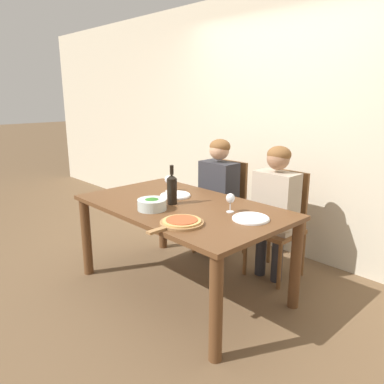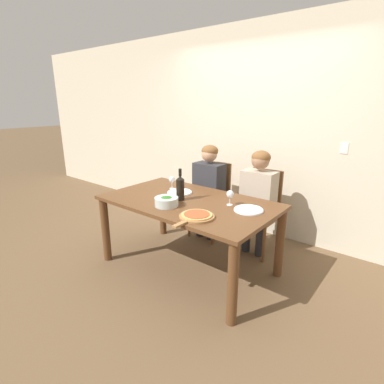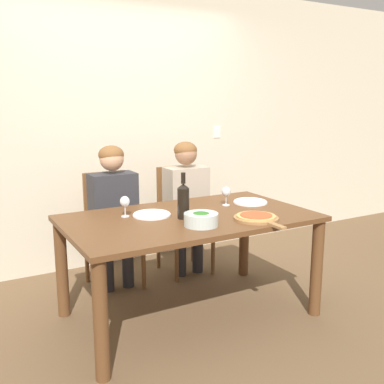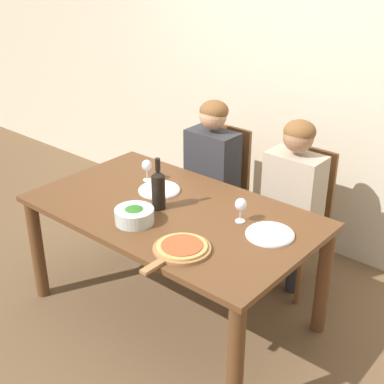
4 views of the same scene
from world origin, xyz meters
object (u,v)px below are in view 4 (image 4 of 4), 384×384
object	(u,v)px
person_woman	(211,165)
dinner_plate_left	(159,190)
pizza_on_board	(181,248)
wine_glass_left	(147,166)
chair_right	(298,214)
chair_left	(220,186)
wine_glass_right	(241,206)
wine_bottle	(158,189)
dinner_plate_right	(270,234)
broccoli_bowl	(134,215)
person_man	(292,191)

from	to	relation	value
person_woman	dinner_plate_left	xyz separation A→B (m)	(0.06, -0.63, 0.04)
pizza_on_board	wine_glass_left	distance (m)	0.94
chair_right	pizza_on_board	size ratio (longest dim) A/B	2.16
dinner_plate_left	pizza_on_board	bearing A→B (deg)	-37.87
chair_left	person_woman	world-z (taller)	person_woman
chair_right	wine_glass_right	bearing A→B (deg)	-89.01
pizza_on_board	wine_bottle	bearing A→B (deg)	146.51
dinner_plate_right	dinner_plate_left	bearing A→B (deg)	178.71
chair_right	dinner_plate_right	bearing A→B (deg)	-72.94
chair_left	wine_glass_right	bearing A→B (deg)	-46.11
chair_right	broccoli_bowl	world-z (taller)	chair_right
dinner_plate_right	wine_bottle	bearing A→B (deg)	-167.30
dinner_plate_left	wine_glass_right	world-z (taller)	wine_glass_right
wine_bottle	broccoli_bowl	bearing A→B (deg)	-86.32
person_woman	person_man	xyz separation A→B (m)	(0.70, 0.00, 0.00)
dinner_plate_left	wine_glass_left	bearing A→B (deg)	159.03
wine_bottle	dinner_plate_left	world-z (taller)	wine_bottle
wine_glass_left	wine_glass_right	size ratio (longest dim) A/B	1.00
chair_left	dinner_plate_left	xyz separation A→B (m)	(0.06, -0.74, 0.26)
dinner_plate_left	person_woman	bearing A→B (deg)	95.83
person_man	dinner_plate_left	size ratio (longest dim) A/B	4.46
chair_left	person_woman	bearing A→B (deg)	-90.00
pizza_on_board	chair_right	bearing A→B (deg)	88.13
pizza_on_board	person_man	bearing A→B (deg)	87.93
person_woman	broccoli_bowl	size ratio (longest dim) A/B	5.31
person_woman	broccoli_bowl	bearing A→B (deg)	-76.68
dinner_plate_left	person_man	bearing A→B (deg)	44.64
wine_bottle	dinner_plate_left	distance (m)	0.27
wine_glass_right	wine_bottle	bearing A→B (deg)	-159.31
wine_bottle	pizza_on_board	distance (m)	0.53
wine_glass_left	dinner_plate_left	bearing A→B (deg)	-20.97
dinner_plate_right	wine_glass_right	xyz separation A→B (m)	(-0.22, 0.02, 0.10)
wine_bottle	chair_left	bearing A→B (deg)	103.94
chair_left	person_man	bearing A→B (deg)	-9.51
chair_right	wine_bottle	distance (m)	1.10
wine_glass_right	chair_right	bearing A→B (deg)	90.99
person_woman	dinner_plate_left	size ratio (longest dim) A/B	4.46
chair_right	dinner_plate_left	bearing A→B (deg)	-130.48
dinner_plate_right	wine_glass_left	bearing A→B (deg)	175.21
chair_left	wine_glass_right	size ratio (longest dim) A/B	6.49
wine_bottle	wine_glass_left	distance (m)	0.42
wine_bottle	dinner_plate_right	xyz separation A→B (m)	(0.70, 0.16, -0.12)
wine_bottle	dinner_plate_right	bearing A→B (deg)	12.70
chair_right	pizza_on_board	world-z (taller)	chair_right
broccoli_bowl	wine_glass_left	world-z (taller)	wine_glass_left
dinner_plate_right	pizza_on_board	world-z (taller)	pizza_on_board
chair_right	person_man	size ratio (longest dim) A/B	0.80
wine_glass_right	dinner_plate_left	bearing A→B (deg)	-179.63
person_woman	chair_right	bearing A→B (deg)	9.51
person_woman	broccoli_bowl	xyz separation A→B (m)	(0.24, -1.02, 0.08)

